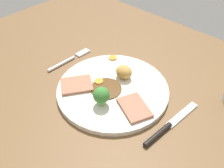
{
  "coord_description": "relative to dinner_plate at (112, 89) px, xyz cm",
  "views": [
    {
      "loc": [
        31.27,
        -35.84,
        47.91
      ],
      "look_at": [
        -0.27,
        -1.94,
        6.0
      ],
      "focal_mm": 38.81,
      "sensor_mm": 36.0,
      "label": 1
    }
  ],
  "objects": [
    {
      "name": "dining_table",
      "position": [
        0.27,
        1.94,
        -2.5
      ],
      "size": [
        120.0,
        84.0,
        3.6
      ],
      "primitive_type": "cube",
      "color": "brown",
      "rests_on": "ground"
    },
    {
      "name": "knife",
      "position": [
        17.52,
        -0.45,
        -0.25
      ],
      "size": [
        3.1,
        18.56,
        1.2
      ],
      "rotation": [
        0.0,
        0.0,
        1.48
      ],
      "color": "black",
      "rests_on": "dining_table"
    },
    {
      "name": "dinner_plate",
      "position": [
        0.0,
        0.0,
        0.0
      ],
      "size": [
        29.08,
        29.08,
        1.4
      ],
      "primitive_type": "cylinder",
      "color": "silver",
      "rests_on": "dining_table"
    },
    {
      "name": "fork",
      "position": [
        -18.55,
        1.32,
        -0.31
      ],
      "size": [
        2.14,
        15.29,
        0.9
      ],
      "rotation": [
        0.0,
        0.0,
        1.54
      ],
      "color": "silver",
      "rests_on": "dining_table"
    },
    {
      "name": "gravy_pool",
      "position": [
        -0.58,
        -1.61,
        0.85
      ],
      "size": [
        8.06,
        8.06,
        0.3
      ],
      "primitive_type": "cylinder",
      "color": "#563819",
      "rests_on": "dinner_plate"
    },
    {
      "name": "meat_slice_main",
      "position": [
        9.09,
        -1.98,
        1.1
      ],
      "size": [
        9.94,
        8.63,
        0.8
      ],
      "primitive_type": "cube",
      "rotation": [
        0.0,
        0.0,
        5.87
      ],
      "color": "#9E664C",
      "rests_on": "dinner_plate"
    },
    {
      "name": "broccoli_floret",
      "position": [
        2.29,
        -6.13,
        3.48
      ],
      "size": [
        4.01,
        4.01,
        4.93
      ],
      "color": "#8CB766",
      "rests_on": "dinner_plate"
    },
    {
      "name": "carrot_coin_front",
      "position": [
        -8.38,
        9.35,
        0.94
      ],
      "size": [
        2.35,
        2.35,
        0.47
      ],
      "primitive_type": "cylinder",
      "color": "orange",
      "rests_on": "dinner_plate"
    },
    {
      "name": "roast_potato_left",
      "position": [
        -0.3,
        5.02,
        2.52
      ],
      "size": [
        4.56,
        3.99,
        3.63
      ],
      "primitive_type": "ellipsoid",
      "rotation": [
        0.0,
        0.0,
        3.13
      ],
      "color": "#BC8C42",
      "rests_on": "dinner_plate"
    },
    {
      "name": "meat_slice_under",
      "position": [
        -7.0,
        -6.05,
        1.1
      ],
      "size": [
        9.71,
        10.15,
        0.8
      ],
      "primitive_type": "cube",
      "rotation": [
        0.0,
        0.0,
        4.11
      ],
      "color": "#9E664C",
      "rests_on": "dinner_plate"
    },
    {
      "name": "carrot_coin_back",
      "position": [
        -3.78,
        -1.07,
        0.98
      ],
      "size": [
        2.32,
        2.32,
        0.56
      ],
      "primitive_type": "cylinder",
      "color": "orange",
      "rests_on": "dinner_plate"
    }
  ]
}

